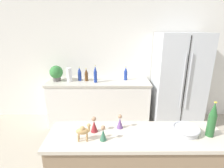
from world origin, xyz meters
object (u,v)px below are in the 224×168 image
object	(u,v)px
camel_figurine	(83,131)
wise_man_figurine_crimson	(103,134)
wise_man_figurine_purple	(120,122)
potted_plant	(56,73)
back_bottle_1	(95,74)
wine_bottle	(212,120)
back_bottle_0	(126,74)
back_bottle_2	(80,74)
refrigerator	(178,81)
wise_man_figurine_blue	(94,125)
paper_towel_roll	(69,75)
back_bottle_3	(86,75)
fruit_bowl	(186,130)

from	to	relation	value
camel_figurine	wise_man_figurine_crimson	xyz separation A→B (m)	(0.18, 0.00, -0.03)
wise_man_figurine_purple	potted_plant	bearing A→B (deg)	123.37
back_bottle_1	wine_bottle	bearing A→B (deg)	-55.66
wine_bottle	wise_man_figurine_purple	size ratio (longest dim) A/B	2.30
back_bottle_0	wise_man_figurine_crimson	bearing A→B (deg)	-100.21
back_bottle_2	wise_man_figurine_crimson	distance (m)	2.06
camel_figurine	back_bottle_1	bearing A→B (deg)	91.52
refrigerator	back_bottle_1	size ratio (longest dim) A/B	5.54
refrigerator	potted_plant	xyz separation A→B (m)	(-2.37, 0.06, 0.15)
refrigerator	back_bottle_0	distance (m)	1.03
back_bottle_1	back_bottle_2	bearing A→B (deg)	158.77
wine_bottle	wise_man_figurine_blue	size ratio (longest dim) A/B	2.15
paper_towel_roll	back_bottle_3	bearing A→B (deg)	5.72
paper_towel_roll	wise_man_figurine_crimson	distance (m)	2.07
back_bottle_1	fruit_bowl	xyz separation A→B (m)	(1.02, -1.75, -0.10)
back_bottle_0	wise_man_figurine_purple	bearing A→B (deg)	-96.39
back_bottle_2	wise_man_figurine_purple	size ratio (longest dim) A/B	1.85
back_bottle_1	wine_bottle	xyz separation A→B (m)	(1.23, -1.79, 0.03)
back_bottle_2	wine_bottle	distance (m)	2.47
wise_man_figurine_purple	fruit_bowl	bearing A→B (deg)	-8.26
camel_figurine	paper_towel_roll	bearing A→B (deg)	106.34
back_bottle_0	refrigerator	bearing A→B (deg)	-6.65
paper_towel_roll	wise_man_figurine_purple	bearing A→B (deg)	-62.37
back_bottle_2	back_bottle_0	bearing A→B (deg)	2.02
wise_man_figurine_blue	wise_man_figurine_crimson	distance (m)	0.17
back_bottle_0	back_bottle_3	world-z (taller)	back_bottle_0
refrigerator	wise_man_figurine_blue	world-z (taller)	refrigerator
refrigerator	back_bottle_1	bearing A→B (deg)	-178.61
back_bottle_2	fruit_bowl	world-z (taller)	back_bottle_2
refrigerator	wise_man_figurine_blue	size ratio (longest dim) A/B	11.33
wise_man_figurine_blue	back_bottle_3	bearing A→B (deg)	99.96
paper_towel_roll	back_bottle_3	xyz separation A→B (m)	(0.33, 0.03, -0.01)
potted_plant	back_bottle_0	distance (m)	1.36
wine_bottle	camel_figurine	distance (m)	1.18
wise_man_figurine_purple	paper_towel_roll	bearing A→B (deg)	117.63
back_bottle_0	wise_man_figurine_purple	distance (m)	1.83
refrigerator	wine_bottle	bearing A→B (deg)	-101.65
back_bottle_0	wise_man_figurine_blue	world-z (taller)	back_bottle_0
fruit_bowl	wise_man_figurine_blue	size ratio (longest dim) A/B	1.62
back_bottle_1	wine_bottle	size ratio (longest dim) A/B	0.95
back_bottle_1	fruit_bowl	world-z (taller)	back_bottle_1
wine_bottle	wise_man_figurine_purple	world-z (taller)	wine_bottle
back_bottle_0	back_bottle_2	bearing A→B (deg)	-177.98
camel_figurine	wise_man_figurine_crimson	distance (m)	0.18
back_bottle_1	back_bottle_0	bearing A→B (deg)	14.91
refrigerator	potted_plant	world-z (taller)	refrigerator
refrigerator	wise_man_figurine_crimson	world-z (taller)	refrigerator
refrigerator	wise_man_figurine_crimson	bearing A→B (deg)	-125.96
back_bottle_3	wise_man_figurine_purple	size ratio (longest dim) A/B	1.69
wine_bottle	fruit_bowl	distance (m)	0.25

